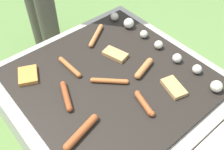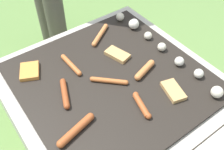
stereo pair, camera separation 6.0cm
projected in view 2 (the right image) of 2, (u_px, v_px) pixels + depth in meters
The scene contains 13 objects.
ground_plane at pixel (112, 127), 1.54m from camera, with size 14.00×14.00×0.00m, color #608442.
grill at pixel (112, 105), 1.39m from camera, with size 0.94×0.94×0.42m.
sausage_back_center at pixel (76, 130), 1.02m from camera, with size 0.07×0.19×0.03m.
sausage_mid_left at pixel (145, 70), 1.25m from camera, with size 0.07×0.15×0.03m.
sausage_back_left at pixel (71, 65), 1.28m from camera, with size 0.17×0.03×0.02m.
sausage_mid_right at pixel (142, 105), 1.11m from camera, with size 0.14×0.06×0.03m.
sausage_front_center at pixel (65, 93), 1.16m from camera, with size 0.16×0.08×0.03m.
sausage_front_left at pixel (100, 35), 1.44m from camera, with size 0.12×0.17×0.03m.
sausage_front_right at pixel (109, 81), 1.21m from camera, with size 0.13×0.14×0.02m.
bread_slice_center at pixel (173, 91), 1.17m from camera, with size 0.14×0.10×0.02m.
bread_slice_left at pixel (117, 54), 1.34m from camera, with size 0.14×0.10×0.02m.
bread_slice_right at pixel (30, 71), 1.26m from camera, with size 0.14×0.13×0.02m.
mushroom_row at pixel (161, 46), 1.36m from camera, with size 0.76×0.08×0.06m.
Camera 2 is at (0.68, -0.50, 1.33)m, focal length 42.00 mm.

